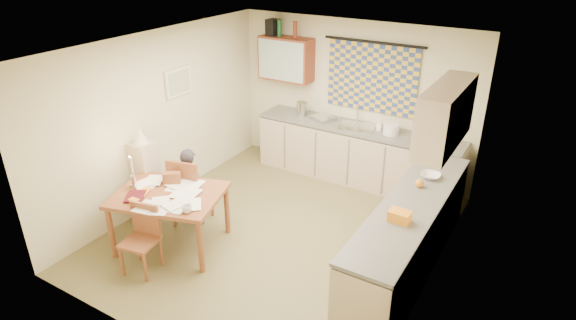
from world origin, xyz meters
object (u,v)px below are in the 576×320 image
Objects in this scene: dining_table at (171,219)px; counter_right at (408,237)px; stove at (375,289)px; shelf_stand at (146,179)px; counter_back at (356,154)px; chair_far at (192,202)px; person at (191,187)px.

counter_right is at bearing 4.33° from dining_table.
shelf_stand is at bearing 174.45° from stove.
dining_table is at bearing -179.22° from stove.
counter_back is 1.12× the size of counter_right.
chair_far is at bearing -121.43° from counter_back.
counter_right is 1.02m from stove.
stove is at bearing -62.69° from counter_back.
shelf_stand is (-2.08, -2.49, 0.10)m from counter_back.
counter_right is at bearing -176.51° from person.
chair_far reaches higher than stove.
person is 1.01× the size of shelf_stand.
shelf_stand is (-3.54, -0.68, 0.10)m from counter_right.
shelf_stand reaches higher than dining_table.
stove is 2.90m from person.
stove is 2.74m from dining_table.
counter_back and counter_right have the same top height.
stove is at bearing 156.51° from chair_far.
counter_back is 2.17× the size of dining_table.
stove is 2.93m from chair_far.
counter_right is 2.91m from person.
counter_right is 2.63× the size of person.
shelf_stand is (-3.54, 0.34, 0.14)m from stove.
shelf_stand reaches higher than chair_far.
person is (-2.86, -0.53, 0.11)m from counter_right.
person reaches higher than counter_right.
person is (-0.12, 0.53, 0.18)m from dining_table.
chair_far is (-1.42, -2.32, -0.14)m from counter_back.
counter_right is 3.51× the size of stove.
counter_back reaches higher than stove.
chair_far reaches higher than dining_table.
shelf_stand reaches higher than counter_back.
person reaches higher than counter_back.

